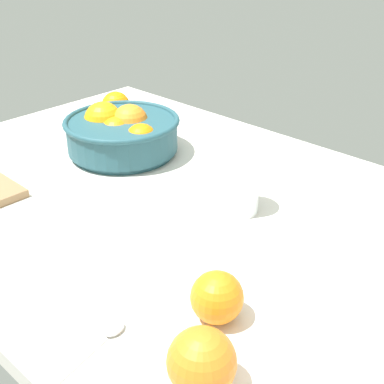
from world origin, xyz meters
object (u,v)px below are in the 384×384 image
(loose_orange_2, at_px, (116,106))
(spoon, at_px, (96,345))
(loose_orange_3, at_px, (217,297))
(loose_orange_4, at_px, (202,362))
(fruit_bowl, at_px, (122,133))
(second_glass, at_px, (237,189))

(loose_orange_2, height_order, spoon, loose_orange_2)
(loose_orange_3, bearing_deg, loose_orange_4, -57.27)
(fruit_bowl, relative_size, loose_orange_3, 3.55)
(fruit_bowl, bearing_deg, second_glass, -3.59)
(loose_orange_2, xyz_separation_m, loose_orange_3, (0.69, -0.39, -0.00))
(second_glass, bearing_deg, loose_orange_3, -55.93)
(second_glass, xyz_separation_m, loose_orange_3, (0.16, -0.24, -0.01))
(fruit_bowl, bearing_deg, loose_orange_4, -32.51)
(second_glass, bearing_deg, spoon, -76.71)
(spoon, bearing_deg, loose_orange_4, 17.92)
(loose_orange_2, height_order, loose_orange_3, loose_orange_2)
(second_glass, bearing_deg, loose_orange_4, -56.32)
(loose_orange_2, distance_m, spoon, 0.82)
(loose_orange_4, height_order, spoon, loose_orange_4)
(second_glass, distance_m, spoon, 0.40)
(second_glass, relative_size, loose_orange_3, 1.38)
(fruit_bowl, xyz_separation_m, loose_orange_3, (0.51, -0.26, -0.01))
(spoon, bearing_deg, second_glass, 103.29)
(loose_orange_3, height_order, loose_orange_4, loose_orange_4)
(second_glass, height_order, spoon, second_glass)
(second_glass, height_order, loose_orange_4, second_glass)
(fruit_bowl, xyz_separation_m, second_glass, (0.34, -0.02, -0.01))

